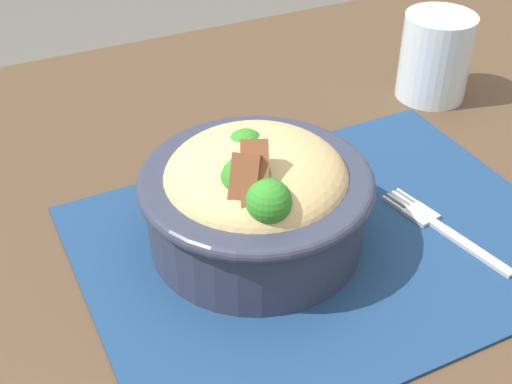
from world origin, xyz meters
TOP-DOWN VIEW (x-y plane):
  - table at (0.00, 0.00)m, footprint 1.10×0.92m
  - placemat at (0.00, 0.01)m, footprint 0.40×0.30m
  - bowl at (-0.05, 0.04)m, footprint 0.20×0.20m
  - fork at (0.10, -0.02)m, footprint 0.04×0.13m
  - drinking_glass at (0.23, 0.18)m, footprint 0.08×0.08m

SIDE VIEW (x-z plane):
  - table at x=0.00m, z-range 0.31..1.08m
  - placemat at x=0.00m, z-range 0.76..0.77m
  - fork at x=0.10m, z-range 0.77..0.77m
  - drinking_glass at x=0.23m, z-range 0.76..0.85m
  - bowl at x=-0.05m, z-range 0.76..0.87m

